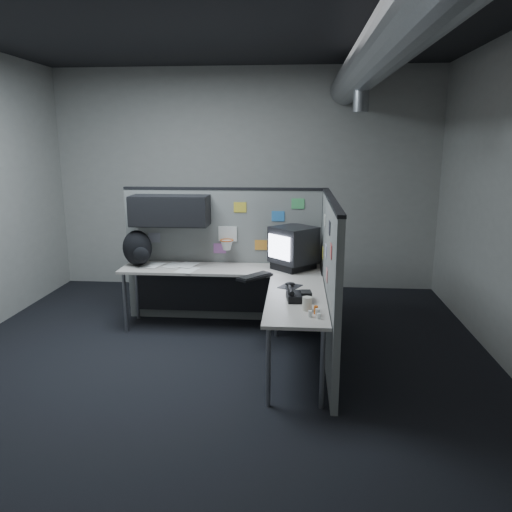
# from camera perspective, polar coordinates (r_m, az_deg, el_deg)

# --- Properties ---
(room) EXTENTS (5.62, 5.62, 3.22)m
(room) POSITION_cam_1_polar(r_m,az_deg,el_deg) (4.57, 2.08, 12.19)
(room) COLOR black
(room) RESTS_ON ground
(partition_back) EXTENTS (2.44, 0.42, 1.63)m
(partition_back) POSITION_cam_1_polar(r_m,az_deg,el_deg) (5.99, -5.21, 1.73)
(partition_back) COLOR slate
(partition_back) RESTS_ON ground
(partition_right) EXTENTS (0.07, 2.23, 1.63)m
(partition_right) POSITION_cam_1_polar(r_m,az_deg,el_deg) (4.97, 8.36, -2.81)
(partition_right) COLOR slate
(partition_right) RESTS_ON ground
(desk) EXTENTS (2.31, 2.11, 0.73)m
(desk) POSITION_cam_1_polar(r_m,az_deg,el_deg) (5.51, -1.97, -3.31)
(desk) COLOR #B9B0A7
(desk) RESTS_ON ground
(monitor) EXTENTS (0.60, 0.60, 0.49)m
(monitor) POSITION_cam_1_polar(r_m,az_deg,el_deg) (5.69, 4.30, 0.99)
(monitor) COLOR black
(monitor) RESTS_ON desk
(keyboard) EXTENTS (0.38, 0.42, 0.04)m
(keyboard) POSITION_cam_1_polar(r_m,az_deg,el_deg) (5.33, -0.14, -2.36)
(keyboard) COLOR black
(keyboard) RESTS_ON desk
(mouse) EXTENTS (0.26, 0.28, 0.05)m
(mouse) POSITION_cam_1_polar(r_m,az_deg,el_deg) (5.04, 3.93, -3.34)
(mouse) COLOR black
(mouse) RESTS_ON desk
(phone) EXTENTS (0.24, 0.26, 0.11)m
(phone) POSITION_cam_1_polar(r_m,az_deg,el_deg) (4.61, 4.86, -4.55)
(phone) COLOR black
(phone) RESTS_ON desk
(bottles) EXTENTS (0.11, 0.16, 0.07)m
(bottles) POSITION_cam_1_polar(r_m,az_deg,el_deg) (4.23, 6.83, -6.42)
(bottles) COLOR silver
(bottles) RESTS_ON desk
(cup) EXTENTS (0.10, 0.10, 0.12)m
(cup) POSITION_cam_1_polar(r_m,az_deg,el_deg) (4.35, 5.87, -5.44)
(cup) COLOR beige
(cup) RESTS_ON desk
(papers) EXTENTS (0.71, 0.53, 0.01)m
(papers) POSITION_cam_1_polar(r_m,az_deg,el_deg) (5.90, -9.20, -1.16)
(papers) COLOR white
(papers) RESTS_ON desk
(backpack) EXTENTS (0.40, 0.36, 0.42)m
(backpack) POSITION_cam_1_polar(r_m,az_deg,el_deg) (5.99, -13.37, 0.82)
(backpack) COLOR black
(backpack) RESTS_ON desk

